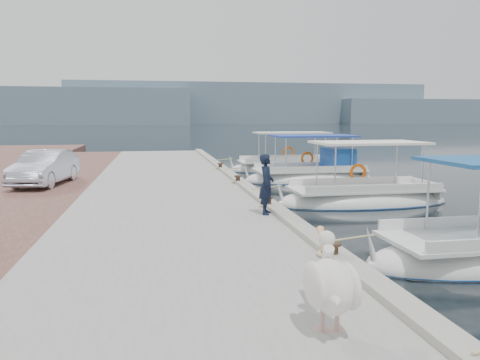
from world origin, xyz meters
The scene contains 12 objects.
ground centered at (0.00, 0.00, 0.00)m, with size 400.00×400.00×0.00m, color black.
concrete_quay centered at (-3.00, 5.00, 0.25)m, with size 6.00×40.00×0.50m, color gray.
quay_curb centered at (-0.22, 5.00, 0.56)m, with size 0.44×40.00×0.12m, color gray.
cobblestone_strip centered at (-8.00, 5.00, 0.25)m, with size 4.00×40.00×0.50m, color #54322C.
distant_hills centered at (29.61, 201.49, 7.61)m, with size 330.00×60.00×18.00m.
fishing_caique_c centered at (3.78, 4.11, 0.12)m, with size 6.38×2.42×2.83m.
fishing_caique_d centered at (3.93, 10.20, 0.20)m, with size 6.46×2.60×2.83m.
fishing_caique_e centered at (4.08, 14.71, 0.12)m, with size 6.99×2.34×2.83m.
mooring_bollards centered at (-0.35, 1.50, 0.69)m, with size 0.28×20.28×0.33m.
pelican centered at (-1.46, -6.18, 1.10)m, with size 0.68×1.50×1.16m.
fisherman centered at (-0.60, 0.70, 1.31)m, with size 0.59×0.39×1.62m, color black.
parked_car centered at (-7.70, 7.60, 1.16)m, with size 1.40×4.02×1.32m, color silver.
Camera 1 is at (-3.51, -11.33, 3.10)m, focal length 35.00 mm.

